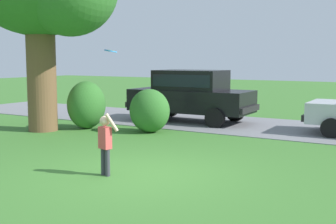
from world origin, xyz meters
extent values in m
plane|color=#3D752D|center=(0.00, 0.00, 0.00)|extent=(80.00, 80.00, 0.00)
cube|color=slate|center=(0.00, 7.38, 0.01)|extent=(28.00, 4.40, 0.02)
cylinder|color=brown|center=(-5.88, 2.93, 1.82)|extent=(0.93, 0.93, 3.64)
ellipsoid|color=#33702B|center=(-4.96, 4.02, 0.80)|extent=(1.26, 1.33, 1.59)
ellipsoid|color=#33702B|center=(-2.70, 4.43, 0.69)|extent=(1.33, 1.15, 1.39)
cylinder|color=black|center=(2.49, 6.28, 0.30)|extent=(0.61, 0.24, 0.60)
cube|color=black|center=(1.62, 7.20, 0.52)|extent=(0.17, 1.75, 0.20)
cube|color=black|center=(-2.71, 7.22, 0.80)|extent=(4.54, 1.94, 0.80)
cube|color=black|center=(-2.71, 7.22, 1.56)|extent=(2.51, 1.67, 0.72)
cube|color=black|center=(-2.71, 7.22, 1.56)|extent=(2.31, 1.69, 0.43)
cylinder|color=black|center=(-4.08, 6.25, 0.34)|extent=(0.68, 0.24, 0.68)
cylinder|color=black|center=(-4.13, 8.13, 0.34)|extent=(0.68, 0.24, 0.68)
cylinder|color=black|center=(-1.30, 6.31, 0.34)|extent=(0.68, 0.24, 0.68)
cylinder|color=black|center=(-1.34, 8.19, 0.34)|extent=(0.68, 0.24, 0.68)
cube|color=black|center=(-5.00, 7.17, 0.60)|extent=(0.16, 1.75, 0.20)
cube|color=black|center=(-0.42, 7.27, 0.60)|extent=(0.16, 1.75, 0.20)
cylinder|color=#383842|center=(-0.60, -0.47, 0.28)|extent=(0.10, 0.10, 0.55)
cylinder|color=#383842|center=(-0.47, -0.51, 0.28)|extent=(0.10, 0.10, 0.55)
cube|color=#DB4C4C|center=(-0.53, -0.49, 0.77)|extent=(0.29, 0.22, 0.44)
sphere|color=beige|center=(-0.53, -0.49, 1.11)|extent=(0.20, 0.20, 0.20)
cylinder|color=beige|center=(-0.37, -0.49, 1.09)|extent=(0.24, 0.21, 0.39)
cylinder|color=beige|center=(-0.69, -0.45, 0.72)|extent=(0.07, 0.07, 0.36)
cylinder|color=#337FDB|center=(-1.11, 0.47, 2.50)|extent=(0.29, 0.28, 0.09)
cylinder|color=yellow|center=(-1.11, 0.47, 2.51)|extent=(0.16, 0.16, 0.06)
camera|label=1|loc=(5.08, -7.41, 2.34)|focal=48.00mm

